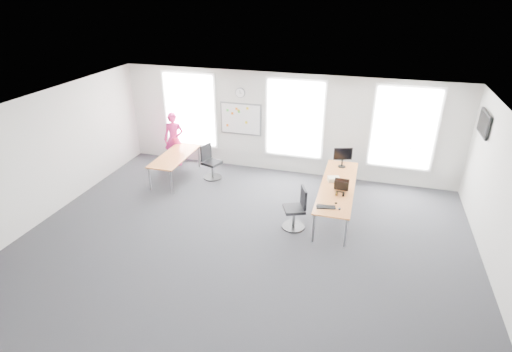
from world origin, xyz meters
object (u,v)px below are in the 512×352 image
(desk_right, at_px, (338,187))
(chair_left, at_px, (210,164))
(person, at_px, (174,139))
(chair_right, at_px, (297,211))
(desk_left, at_px, (175,157))
(keyboard, at_px, (326,207))
(headphones, at_px, (340,194))
(monitor, at_px, (343,156))

(desk_right, distance_m, chair_left, 3.91)
(desk_right, distance_m, person, 5.45)
(chair_right, relative_size, person, 0.61)
(desk_left, bearing_deg, chair_right, -22.62)
(keyboard, relative_size, headphones, 2.10)
(chair_left, xyz_separation_m, headphones, (3.88, -1.50, 0.36))
(keyboard, xyz_separation_m, headphones, (0.24, 0.63, 0.04))
(monitor, bearing_deg, keyboard, -110.48)
(chair_left, bearing_deg, person, 85.64)
(chair_right, relative_size, chair_left, 1.01)
(desk_right, distance_m, chair_right, 1.31)
(chair_right, xyz_separation_m, person, (-4.39, 2.54, 0.40))
(desk_left, height_order, headphones, headphones)
(desk_left, bearing_deg, keyboard, -21.52)
(desk_left, xyz_separation_m, headphones, (4.86, -1.19, 0.14))
(headphones, bearing_deg, desk_right, 84.16)
(keyboard, bearing_deg, person, 137.62)
(desk_left, bearing_deg, monitor, 5.75)
(keyboard, bearing_deg, headphones, 55.21)
(chair_right, bearing_deg, desk_left, -135.73)
(chair_left, relative_size, monitor, 1.84)
(keyboard, bearing_deg, desk_left, 144.30)
(headphones, bearing_deg, desk_left, 150.38)
(desk_left, distance_m, person, 1.03)
(person, xyz_separation_m, headphones, (5.32, -2.09, -0.05))
(desk_left, height_order, monitor, monitor)
(desk_right, height_order, chair_left, chair_left)
(desk_right, height_order, person, person)
(chair_right, bearing_deg, chair_left, -146.57)
(keyboard, distance_m, monitor, 2.33)
(desk_left, distance_m, monitor, 4.79)
(person, distance_m, headphones, 5.71)
(chair_left, xyz_separation_m, monitor, (3.77, 0.16, 0.63))
(desk_left, xyz_separation_m, monitor, (4.75, 0.48, 0.42))
(desk_left, relative_size, monitor, 3.57)
(chair_right, relative_size, headphones, 5.11)
(chair_left, distance_m, monitor, 3.83)
(keyboard, bearing_deg, desk_right, 68.88)
(chair_left, bearing_deg, headphones, -93.33)
(desk_right, height_order, chair_right, chair_right)
(desk_right, height_order, monitor, monitor)
(desk_right, distance_m, headphones, 0.56)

